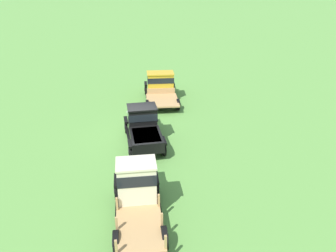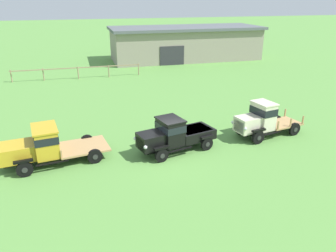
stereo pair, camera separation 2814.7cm
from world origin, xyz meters
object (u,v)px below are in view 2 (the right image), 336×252
(farm_shed, at_px, (185,43))
(vintage_truck_midrow_center, at_px, (261,120))
(vintage_truck_second_in_line, at_px, (174,134))
(vintage_truck_foreground_near, at_px, (42,146))

(farm_shed, distance_m, vintage_truck_midrow_center, 27.66)
(farm_shed, relative_size, vintage_truck_second_in_line, 4.25)
(vintage_truck_second_in_line, height_order, vintage_truck_midrow_center, vintage_truck_midrow_center)
(vintage_truck_second_in_line, distance_m, vintage_truck_midrow_center, 5.84)
(vintage_truck_foreground_near, distance_m, vintage_truck_midrow_center, 12.91)
(farm_shed, height_order, vintage_truck_midrow_center, farm_shed)
(vintage_truck_second_in_line, bearing_deg, vintage_truck_midrow_center, 5.04)
(vintage_truck_foreground_near, relative_size, vintage_truck_second_in_line, 1.20)
(vintage_truck_midrow_center, bearing_deg, vintage_truck_foreground_near, -179.39)
(farm_shed, xyz_separation_m, vintage_truck_foreground_near, (-17.04, -27.46, -1.19))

